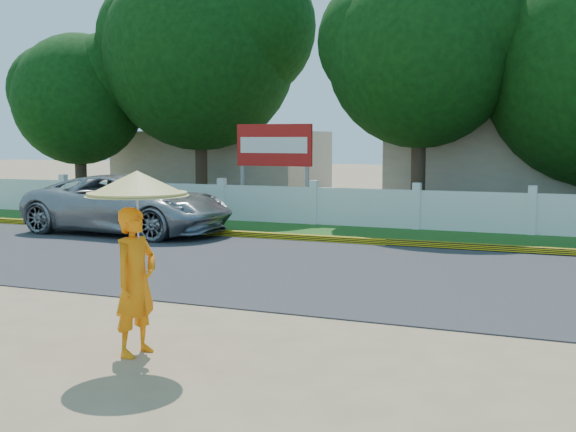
# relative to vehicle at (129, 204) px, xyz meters

# --- Properties ---
(ground) EXTENTS (120.00, 120.00, 0.00)m
(ground) POSITION_rel_vehicle_xyz_m (6.85, -7.57, -0.78)
(ground) COLOR #9E8460
(ground) RESTS_ON ground
(road) EXTENTS (60.00, 7.00, 0.02)m
(road) POSITION_rel_vehicle_xyz_m (6.85, -3.07, -0.77)
(road) COLOR #38383A
(road) RESTS_ON ground
(grass_verge) EXTENTS (60.00, 3.50, 0.03)m
(grass_verge) POSITION_rel_vehicle_xyz_m (6.85, 2.18, -0.77)
(grass_verge) COLOR #2D601E
(grass_verge) RESTS_ON ground
(curb) EXTENTS (40.00, 0.18, 0.16)m
(curb) POSITION_rel_vehicle_xyz_m (6.85, 0.48, -0.70)
(curb) COLOR yellow
(curb) RESTS_ON ground
(fence) EXTENTS (40.00, 0.10, 1.10)m
(fence) POSITION_rel_vehicle_xyz_m (6.85, 3.63, -0.23)
(fence) COLOR silver
(fence) RESTS_ON ground
(building_near) EXTENTS (10.00, 6.00, 3.20)m
(building_near) POSITION_rel_vehicle_xyz_m (9.85, 10.43, 0.82)
(building_near) COLOR #B7AD99
(building_near) RESTS_ON ground
(building_far) EXTENTS (8.00, 5.00, 2.80)m
(building_far) POSITION_rel_vehicle_xyz_m (-3.15, 11.43, 0.62)
(building_far) COLOR #B7AD99
(building_far) RESTS_ON ground
(vehicle) EXTENTS (5.72, 2.83, 1.56)m
(vehicle) POSITION_rel_vehicle_xyz_m (0.00, 0.00, 0.00)
(vehicle) COLOR #919498
(vehicle) RESTS_ON ground
(monk_with_parasol) EXTENTS (1.17, 1.17, 2.14)m
(monk_with_parasol) POSITION_rel_vehicle_xyz_m (6.39, -8.98, 0.61)
(monk_with_parasol) COLOR orange
(monk_with_parasol) RESTS_ON ground
(billboard) EXTENTS (2.50, 0.13, 2.95)m
(billboard) POSITION_rel_vehicle_xyz_m (2.12, 4.73, 1.36)
(billboard) COLOR gray
(billboard) RESTS_ON ground
(tree_row) EXTENTS (37.55, 7.95, 9.12)m
(tree_row) POSITION_rel_vehicle_xyz_m (10.11, 7.01, 4.24)
(tree_row) COLOR #473828
(tree_row) RESTS_ON ground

